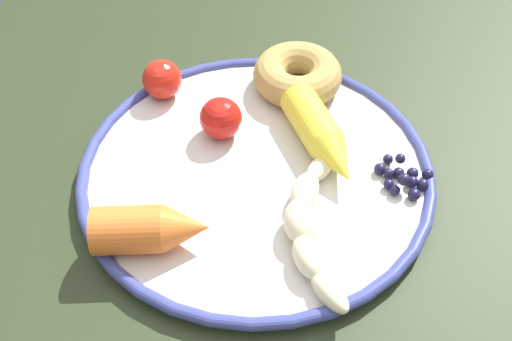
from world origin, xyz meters
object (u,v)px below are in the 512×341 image
(plate, at_px, (256,173))
(banana, at_px, (309,223))
(carrot_orange, at_px, (151,229))
(donut, at_px, (297,75))
(tomato_mid, at_px, (162,79))
(blueberry_pile, at_px, (404,177))
(tomato_near, at_px, (221,118))
(dining_table, at_px, (287,217))
(carrot_yellow, at_px, (322,137))

(plate, bearing_deg, banana, 33.71)
(banana, distance_m, carrot_orange, 0.14)
(donut, height_order, tomato_mid, tomato_mid)
(blueberry_pile, height_order, tomato_near, tomato_near)
(dining_table, bearing_deg, banana, 8.27)
(plate, height_order, carrot_orange, carrot_orange)
(carrot_orange, xyz_separation_m, tomato_near, (-0.14, 0.05, 0.00))
(donut, height_order, tomato_near, tomato_near)
(donut, bearing_deg, banana, 1.97)
(dining_table, distance_m, tomato_near, 0.15)
(plate, distance_m, carrot_orange, 0.13)
(plate, relative_size, tomato_near, 8.05)
(carrot_yellow, relative_size, tomato_mid, 3.01)
(dining_table, distance_m, donut, 0.16)
(dining_table, xyz_separation_m, banana, (0.10, 0.01, 0.12))
(carrot_yellow, bearing_deg, tomato_near, -102.37)
(plate, xyz_separation_m, carrot_orange, (0.09, -0.09, 0.02))
(blueberry_pile, bearing_deg, dining_table, -110.00)
(banana, xyz_separation_m, tomato_near, (-0.12, -0.09, 0.01))
(carrot_yellow, bearing_deg, dining_table, -86.97)
(banana, distance_m, carrot_yellow, 0.10)
(carrot_yellow, relative_size, blueberry_pile, 2.27)
(banana, bearing_deg, tomato_mid, -140.42)
(tomato_near, bearing_deg, carrot_yellow, 77.63)
(carrot_orange, xyz_separation_m, blueberry_pile, (-0.08, 0.23, -0.01))
(dining_table, relative_size, carrot_orange, 12.15)
(carrot_orange, distance_m, donut, 0.25)
(dining_table, bearing_deg, carrot_orange, -46.26)
(banana, xyz_separation_m, carrot_yellow, (-0.10, 0.02, 0.01))
(banana, bearing_deg, plate, -146.29)
(plate, bearing_deg, carrot_yellow, 114.01)
(carrot_orange, relative_size, tomato_near, 2.40)
(tomato_near, bearing_deg, tomato_mid, -132.00)
(blueberry_pile, distance_m, tomato_near, 0.19)
(plate, height_order, tomato_mid, tomato_mid)
(donut, bearing_deg, carrot_yellow, 12.77)
(carrot_yellow, bearing_deg, donut, -167.23)
(banana, height_order, tomato_near, tomato_near)
(donut, bearing_deg, plate, -18.52)
(tomato_mid, bearing_deg, dining_table, 58.71)
(dining_table, height_order, plate, plate)
(blueberry_pile, bearing_deg, donut, -144.25)
(banana, relative_size, tomato_mid, 4.40)
(plate, xyz_separation_m, banana, (0.07, 0.05, 0.02))
(plate, bearing_deg, tomato_mid, -137.01)
(dining_table, height_order, tomato_mid, tomato_mid)
(tomato_near, bearing_deg, plate, 35.82)
(plate, bearing_deg, tomato_near, -144.18)
(plate, xyz_separation_m, blueberry_pile, (0.01, 0.14, 0.01))
(banana, distance_m, tomato_mid, 0.24)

